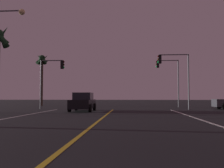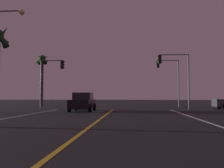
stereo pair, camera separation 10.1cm
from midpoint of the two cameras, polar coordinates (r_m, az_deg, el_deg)
lane_center_divider at (r=10.73m, az=-5.40°, el=-10.00°), size 0.16×30.99×0.01m
car_oncoming at (r=23.51m, az=-6.45°, el=-4.07°), size 2.02×4.30×1.70m
traffic_light_near_right at (r=27.02m, az=13.79°, el=3.40°), size 3.21×0.36×5.71m
traffic_light_near_left at (r=27.87m, az=-13.12°, el=2.47°), size 2.62×0.36×5.23m
traffic_light_far_right at (r=32.47m, az=12.54°, el=2.53°), size 2.82×0.36×5.89m
street_lamp_left_mid at (r=20.42m, az=-23.22°, el=7.61°), size 2.23×0.44×7.77m
palm_tree_left_far at (r=38.43m, az=-15.29°, el=4.43°), size 1.98×2.22×7.71m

